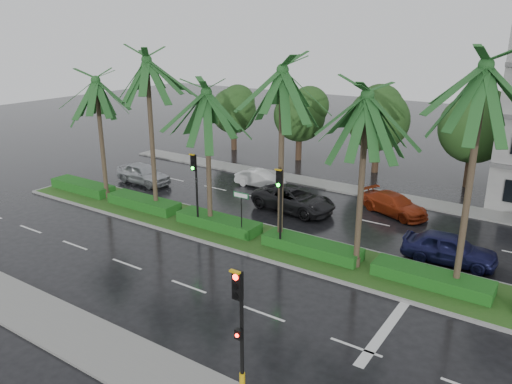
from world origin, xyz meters
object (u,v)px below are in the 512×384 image
Objects in this scene: signal_median_left at (195,180)px; car_silver at (143,173)px; car_red at (394,204)px; signal_near at (240,328)px; car_white at (260,179)px; street_sign at (241,204)px; car_blue at (449,248)px; car_darkgrey at (294,199)px.

signal_median_left reaches higher than car_silver.
car_red is (8.50, 8.77, -2.35)m from signal_median_left.
signal_near reaches higher than car_white.
street_sign is at bearing 3.47° from signal_median_left.
street_sign is at bearing -107.89° from car_silver.
car_white is at bearing 110.92° from car_red.
signal_median_left is at bearing -175.09° from car_white.
signal_near is 1.00× the size of signal_median_left.
car_red is at bearing 57.35° from street_sign.
car_silver is 1.22× the size of car_white.
signal_near reaches higher than street_sign.
car_white is (7.62, 4.18, -0.16)m from car_silver.
car_red is at bearing -74.48° from car_silver.
street_sign is 9.87m from car_white.
signal_median_left is 0.98× the size of car_blue.
car_blue reaches higher than car_red.
car_blue reaches higher than car_white.
car_white is at bearing 66.48° from car_blue.
street_sign is 0.59× the size of car_red.
street_sign is at bearing 168.68° from car_red.
car_darkgrey is 1.21× the size of car_blue.
street_sign is at bearing 125.34° from signal_near.
car_red is at bearing -57.26° from car_darkgrey.
car_blue is (13.00, 3.70, -2.24)m from signal_median_left.
signal_near is 1.18× the size of car_white.
car_blue is at bearing -90.09° from car_silver.
signal_median_left is 3.13m from street_sign.
signal_near is 21.89m from car_white.
signal_near is 0.81× the size of car_darkgrey.
street_sign is at bearing 105.38° from car_blue.
signal_near is at bearing -44.09° from signal_median_left.
signal_median_left is at bearing 135.91° from signal_near.
signal_median_left is 1.18× the size of car_white.
car_darkgrey is at bearing 139.08° from car_red.
car_silver is 0.83× the size of car_darkgrey.
car_silver is at bearing 83.51° from car_blue.
car_red is (5.50, 2.89, -0.11)m from car_darkgrey.
car_white is 5.39m from car_darkgrey.
signal_near is at bearing -54.66° from street_sign.
car_blue is (10.00, 3.52, -1.36)m from street_sign.
signal_near reaches higher than car_blue.
car_blue is at bearing 77.37° from signal_near.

